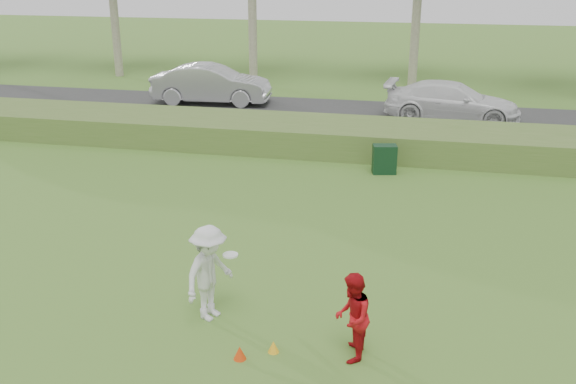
% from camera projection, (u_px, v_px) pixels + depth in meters
% --- Properties ---
extents(ground, '(120.00, 120.00, 0.00)m').
position_uv_depth(ground, '(237.00, 343.00, 10.81)').
color(ground, '#3F6E24').
rests_on(ground, ground).
extents(reed_strip, '(80.00, 3.00, 0.90)m').
position_uv_depth(reed_strip, '(339.00, 137.00, 21.67)').
color(reed_strip, '#4A6A2A').
rests_on(reed_strip, ground).
extents(park_road, '(80.00, 6.00, 0.06)m').
position_uv_depth(park_road, '(356.00, 116.00, 26.40)').
color(park_road, '#2D2D2D').
rests_on(park_road, ground).
extents(player_white, '(1.05, 1.31, 1.78)m').
position_uv_depth(player_white, '(209.00, 273.00, 11.30)').
color(player_white, silver).
rests_on(player_white, ground).
extents(player_red, '(0.58, 0.74, 1.49)m').
position_uv_depth(player_red, '(352.00, 317.00, 10.17)').
color(player_red, '#B10F15').
rests_on(player_red, ground).
extents(cone_orange, '(0.21, 0.21, 0.23)m').
position_uv_depth(cone_orange, '(240.00, 353.00, 10.35)').
color(cone_orange, red).
rests_on(cone_orange, ground).
extents(cone_yellow, '(0.19, 0.19, 0.20)m').
position_uv_depth(cone_yellow, '(273.00, 347.00, 10.53)').
color(cone_yellow, yellow).
rests_on(cone_yellow, ground).
extents(utility_cabinet, '(0.78, 0.58, 0.87)m').
position_uv_depth(utility_cabinet, '(384.00, 159.00, 19.29)').
color(utility_cabinet, black).
rests_on(utility_cabinet, ground).
extents(car_mid, '(5.31, 2.25, 1.71)m').
position_uv_depth(car_mid, '(211.00, 84.00, 28.33)').
color(car_mid, silver).
rests_on(car_mid, park_road).
extents(car_right, '(5.41, 2.61, 1.52)m').
position_uv_depth(car_right, '(452.00, 102.00, 25.28)').
color(car_right, white).
rests_on(car_right, park_road).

